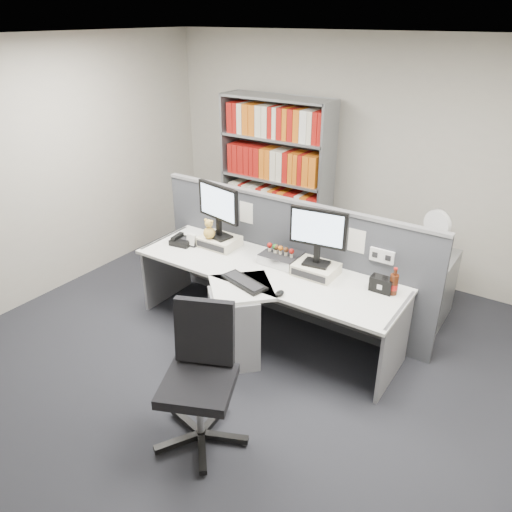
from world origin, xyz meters
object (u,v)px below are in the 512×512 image
Objects in this scene: desk_calendar at (192,241)px; office_chair at (201,372)px; filing_cabinet at (427,286)px; desktop_pc at (281,258)px; monitor_left at (218,206)px; desk_phone at (182,241)px; speaker at (382,284)px; shelving_unit at (276,181)px; desk_fan at (437,227)px; desk at (253,303)px; cola_bottle at (394,284)px; keyboard at (244,282)px; monitor_right at (318,232)px; mouse at (280,293)px.

desk_calendar is 1.82m from office_chair.
desktop_pc is at bearing -139.55° from filing_cabinet.
monitor_left is at bearing 122.96° from office_chair.
speaker is (2.06, 0.21, 0.03)m from desk_phone.
shelving_unit is at bearing 90.03° from desk_calendar.
desk_fan is (1.15, 0.98, 0.24)m from desktop_pc.
desk is 13.28× the size of speaker.
shelving_unit is at bearing 123.47° from desktop_pc.
cola_bottle is at bearing 1.40° from monitor_left.
desk_phone reaches higher than keyboard.
office_chair reaches higher than cola_bottle.
desk_phone is 2.55m from filing_cabinet.
filing_cabinet is (2.10, 1.17, -0.42)m from desk_calendar.
desk is 0.89m from monitor_right.
desk_calendar is (-0.90, 0.23, 0.32)m from desk.
desk_fan is (0.00, -0.00, 0.65)m from filing_cabinet.
cola_bottle reaches higher than keyboard.
filing_cabinet is 2.68m from office_chair.
desk is 20.42× the size of desk_calendar.
filing_cabinet is (1.87, 1.02, -0.80)m from monitor_left.
desk_phone reaches higher than desk.
desk_fan reaches higher than desk_calendar.
desk is 10.55× the size of cola_bottle.
desk is 2.12m from shelving_unit.
speaker is at bearing 3.53° from monitor_right.
mouse is (0.31, -0.54, -0.03)m from desktop_pc.
office_chair is (-0.89, -2.51, 0.21)m from filing_cabinet.
desk_phone is 1.88m from office_chair.
desk_phone is at bearing -151.72° from filing_cabinet.
desk_calendar is 2.05m from cola_bottle.
desk_calendar is 0.52× the size of cola_bottle.
monitor_left is at bearing 33.57° from desk_calendar.
office_chair reaches higher than mouse.
mouse is (-0.08, -0.51, -0.40)m from monitor_right.
monitor_left is at bearing -80.92° from shelving_unit.
filing_cabinet is at bearing 51.54° from keyboard.
monitor_left reaches higher than office_chair.
cola_bottle is (0.71, 0.04, -0.32)m from monitor_right.
desk_fan is at bearing -12.07° from shelving_unit.
desk is 0.52m from desktop_pc.
desktop_pc is 1.57m from office_chair.
desk_fan reaches higher than mouse.
desk_phone is 0.97× the size of cola_bottle.
desk_fan is (2.22, 1.19, 0.25)m from desk_phone.
desk_calendar is 1.63m from shelving_unit.
desktop_pc is at bearing -179.73° from speaker.
monitor_right is at bearing 41.49° from desk.
desk is at bearing -29.95° from monitor_left.
desk is 10.93× the size of desk_phone.
office_chair is at bearing -109.56° from filing_cabinet.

